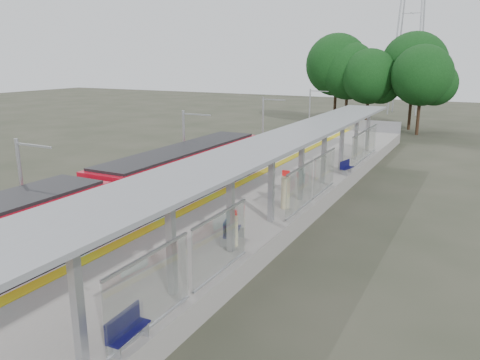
# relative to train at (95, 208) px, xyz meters

# --- Properties ---
(trackbed) EXTENTS (3.00, 70.00, 0.24)m
(trackbed) POSITION_rel_train_xyz_m (-0.00, 10.78, -1.93)
(trackbed) COLOR #59544C
(trackbed) RESTS_ON ground
(platform) EXTENTS (6.00, 50.00, 1.00)m
(platform) POSITION_rel_train_xyz_m (4.50, 10.78, -1.55)
(platform) COLOR gray
(platform) RESTS_ON ground
(tactile_strip) EXTENTS (0.60, 50.00, 0.02)m
(tactile_strip) POSITION_rel_train_xyz_m (1.95, 10.78, -1.04)
(tactile_strip) COLOR gold
(tactile_strip) RESTS_ON platform
(end_fence) EXTENTS (6.00, 0.10, 1.20)m
(end_fence) POSITION_rel_train_xyz_m (4.50, 35.73, -0.45)
(end_fence) COLOR #9EA0A5
(end_fence) RESTS_ON platform
(train) EXTENTS (2.74, 27.60, 3.62)m
(train) POSITION_rel_train_xyz_m (0.00, 0.00, 0.00)
(train) COLOR black
(train) RESTS_ON ground
(canopy) EXTENTS (3.27, 38.00, 3.66)m
(canopy) POSITION_rel_train_xyz_m (6.11, 6.97, 2.15)
(canopy) COLOR #9EA0A5
(canopy) RESTS_ON platform
(tree_cluster) EXTENTS (18.04, 11.09, 11.72)m
(tree_cluster) POSITION_rel_train_xyz_m (2.68, 44.62, 5.22)
(tree_cluster) COLOR #382316
(tree_cluster) RESTS_ON ground
(catenary_masts) EXTENTS (2.08, 48.16, 5.40)m
(catenary_masts) POSITION_rel_train_xyz_m (-1.72, 9.78, 0.86)
(catenary_masts) COLOR #9EA0A5
(catenary_masts) RESTS_ON ground
(bench_near) EXTENTS (0.52, 1.46, 0.98)m
(bench_near) POSITION_rel_train_xyz_m (7.11, -6.20, -0.53)
(bench_near) COLOR #0F0E4A
(bench_near) RESTS_ON platform
(bench_mid) EXTENTS (0.93, 1.66, 1.09)m
(bench_mid) POSITION_rel_train_xyz_m (6.02, 1.62, -0.48)
(bench_mid) COLOR #0F0E4A
(bench_mid) RESTS_ON platform
(bench_far) EXTENTS (0.67, 1.38, 0.90)m
(bench_far) POSITION_rel_train_xyz_m (7.12, 15.90, -0.58)
(bench_far) COLOR #0F0E4A
(bench_far) RESTS_ON platform
(info_pillar_near) EXTENTS (0.36, 0.36, 1.58)m
(info_pillar_near) POSITION_rel_train_xyz_m (6.35, 1.32, -0.37)
(info_pillar_near) COLOR beige
(info_pillar_near) RESTS_ON platform
(info_pillar_far) EXTENTS (0.46, 0.46, 2.03)m
(info_pillar_far) POSITION_rel_train_xyz_m (6.35, 6.97, -0.17)
(info_pillar_far) COLOR beige
(info_pillar_far) RESTS_ON platform
(litter_bin) EXTENTS (0.46, 0.46, 0.92)m
(litter_bin) POSITION_rel_train_xyz_m (5.63, 11.16, -0.59)
(litter_bin) COLOR #9EA0A5
(litter_bin) RESTS_ON platform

